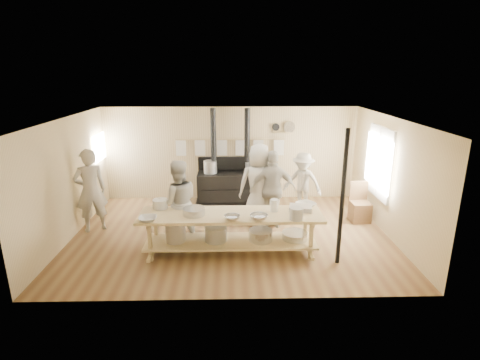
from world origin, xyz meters
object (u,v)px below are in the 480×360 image
object	(u,v)px
cook_center	(259,185)
roasting_pan	(301,208)
cook_by_window	(303,182)
prep_table	(230,229)
cook_right	(273,189)
stove	(230,184)
cook_left	(178,202)
chair	(360,210)
cook_far_left	(91,191)

from	to	relation	value
cook_center	roasting_pan	xyz separation A→B (m)	(0.74, -1.34, -0.08)
cook_by_window	roasting_pan	size ratio (longest dim) A/B	3.48
prep_table	cook_right	xyz separation A→B (m)	(0.99, 1.31, 0.39)
stove	cook_by_window	bearing A→B (deg)	-20.69
cook_center	roasting_pan	size ratio (longest dim) A/B	4.37
stove	cook_right	distance (m)	2.01
stove	cook_left	distance (m)	2.74
cook_left	cook_right	xyz separation A→B (m)	(2.08, 0.78, 0.01)
prep_table	chair	size ratio (longest dim) A/B	3.76
prep_table	roasting_pan	world-z (taller)	roasting_pan
chair	prep_table	bearing A→B (deg)	-154.78
stove	cook_left	world-z (taller)	stove
stove	cook_far_left	bearing A→B (deg)	-150.00
cook_center	chair	size ratio (longest dim) A/B	2.04
cook_by_window	roasting_pan	distance (m)	2.22
chair	cook_far_left	bearing A→B (deg)	-178.04
cook_far_left	cook_by_window	size ratio (longest dim) A/B	1.23
cook_left	roasting_pan	distance (m)	2.54
cook_center	cook_right	xyz separation A→B (m)	(0.31, -0.16, -0.06)
prep_table	roasting_pan	size ratio (longest dim) A/B	8.06
cook_left	cook_by_window	bearing A→B (deg)	-162.09
cook_far_left	cook_left	xyz separation A→B (m)	(2.05, -0.67, -0.05)
cook_far_left	cook_by_window	xyz separation A→B (m)	(5.01, 1.11, -0.18)
cook_right	cook_left	bearing A→B (deg)	20.10
stove	cook_left	xyz separation A→B (m)	(-1.09, -2.49, 0.38)
cook_center	cook_by_window	size ratio (longest dim) A/B	1.26
cook_left	cook_right	world-z (taller)	cook_right
chair	stove	bearing A→B (deg)	154.16
cook_far_left	roasting_pan	bearing A→B (deg)	137.67
stove	cook_center	size ratio (longest dim) A/B	1.33
cook_by_window	roasting_pan	bearing A→B (deg)	-73.49
cook_center	stove	bearing A→B (deg)	-65.03
cook_far_left	cook_by_window	distance (m)	5.13
cook_center	prep_table	bearing A→B (deg)	66.83
cook_left	chair	size ratio (longest dim) A/B	1.88
chair	cook_right	bearing A→B (deg)	-174.14
cook_center	chair	distance (m)	2.58
cook_left	cook_center	world-z (taller)	cook_center
prep_table	chair	bearing A→B (deg)	26.87
cook_far_left	cook_right	size ratio (longest dim) A/B	1.05
cook_right	stove	bearing A→B (deg)	-60.59
chair	cook_center	bearing A→B (deg)	-178.75
stove	cook_right	bearing A→B (deg)	-60.02
cook_left	roasting_pan	world-z (taller)	cook_left
prep_table	chair	distance (m)	3.55
cook_far_left	chair	world-z (taller)	cook_far_left
cook_left	cook_by_window	xyz separation A→B (m)	(2.96, 1.78, -0.13)
cook_far_left	cook_center	xyz separation A→B (m)	(3.82, 0.27, 0.02)
cook_far_left	roasting_pan	size ratio (longest dim) A/B	4.29
cook_left	chair	xyz separation A→B (m)	(4.25, 1.07, -0.62)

